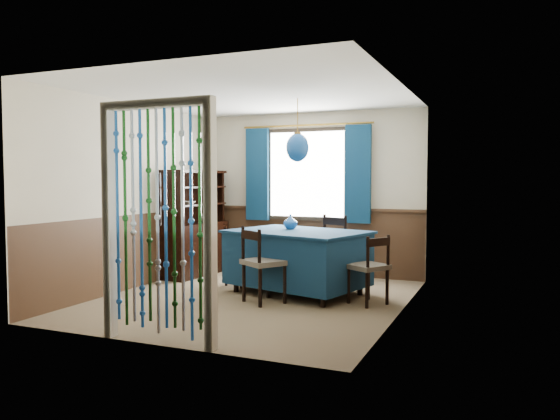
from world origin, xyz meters
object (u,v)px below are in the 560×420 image
at_px(chair_left, 241,254).
at_px(bowl_shelf, 188,203).
at_px(dining_table, 297,257).
at_px(vase_table, 290,222).
at_px(chair_far, 326,248).
at_px(chair_near, 262,263).
at_px(vase_sideboard, 205,216).
at_px(pendant_lamp, 298,148).
at_px(chair_right, 370,267).
at_px(sideboard, 194,238).

relative_size(chair_left, bowl_shelf, 3.88).
relative_size(dining_table, vase_table, 11.05).
relative_size(chair_far, vase_table, 5.53).
distance_m(chair_near, chair_far, 1.45).
xyz_separation_m(dining_table, bowl_shelf, (-1.89, 0.40, 0.66)).
xyz_separation_m(chair_near, chair_left, (-0.73, 0.87, -0.05)).
xyz_separation_m(bowl_shelf, vase_sideboard, (0.00, 0.48, -0.23)).
xyz_separation_m(chair_near, pendant_lamp, (0.19, 0.67, 1.40)).
xyz_separation_m(chair_far, bowl_shelf, (-2.04, -0.33, 0.61)).
relative_size(chair_left, pendant_lamp, 1.01).
bearing_deg(chair_left, chair_right, 97.21).
bearing_deg(chair_right, chair_far, 72.61).
bearing_deg(bowl_shelf, dining_table, -12.08).
relative_size(chair_near, chair_far, 0.93).
distance_m(pendant_lamp, vase_sideboard, 2.31).
xyz_separation_m(sideboard, vase_sideboard, (0.06, 0.23, 0.33)).
bearing_deg(chair_far, chair_left, 52.00).
bearing_deg(vase_table, dining_table, -48.84).
height_order(dining_table, bowl_shelf, bowl_shelf).
relative_size(chair_far, chair_right, 1.17).
height_order(dining_table, chair_right, chair_right).
xyz_separation_m(chair_right, pendant_lamp, (-1.01, 0.25, 1.44)).
bearing_deg(chair_near, dining_table, 106.32).
bearing_deg(dining_table, pendant_lamp, -101.03).
distance_m(sideboard, vase_table, 1.86).
xyz_separation_m(chair_left, vase_table, (0.75, 0.00, 0.47)).
relative_size(pendant_lamp, bowl_shelf, 3.85).
bearing_deg(pendant_lamp, sideboard, 161.31).
xyz_separation_m(chair_right, sideboard, (-2.96, 0.91, 0.13)).
xyz_separation_m(dining_table, sideboard, (-1.95, 0.66, 0.10)).
xyz_separation_m(chair_far, vase_table, (-0.33, -0.54, 0.39)).
relative_size(bowl_shelf, vase_sideboard, 1.18).
distance_m(pendant_lamp, vase_table, 1.01).
bearing_deg(chair_right, chair_near, 140.94).
relative_size(dining_table, chair_near, 2.15).
height_order(vase_table, bowl_shelf, bowl_shelf).
height_order(chair_near, chair_left, chair_near).
height_order(dining_table, chair_near, chair_near).
height_order(chair_near, chair_far, chair_far).
bearing_deg(pendant_lamp, dining_table, 63.43).
bearing_deg(vase_sideboard, chair_left, -35.35).
bearing_deg(chair_left, vase_sideboard, -104.96).
distance_m(sideboard, pendant_lamp, 2.44).
bearing_deg(chair_left, pendant_lamp, 98.08).
distance_m(chair_left, bowl_shelf, 1.21).
bearing_deg(chair_near, chair_left, 162.53).
height_order(sideboard, pendant_lamp, pendant_lamp).
bearing_deg(dining_table, chair_far, 93.76).
height_order(pendant_lamp, bowl_shelf, pendant_lamp).
height_order(chair_right, bowl_shelf, bowl_shelf).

